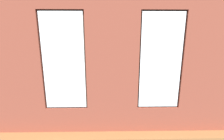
{
  "coord_description": "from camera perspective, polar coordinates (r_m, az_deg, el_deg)",
  "views": [
    {
      "loc": [
        0.07,
        5.82,
        2.26
      ],
      "look_at": [
        -0.03,
        0.4,
        1.06
      ],
      "focal_mm": 24.0,
      "sensor_mm": 36.0,
      "label": 1
    }
  ],
  "objects": [
    {
      "name": "potted_plant_near_tv",
      "position": [
        5.85,
        -21.93,
        -3.95
      ],
      "size": [
        1.06,
        0.97,
        1.26
      ],
      "color": "brown",
      "rests_on": "ground_plane"
    },
    {
      "name": "candle_jar",
      "position": [
        5.85,
        -4.13,
        -5.41
      ],
      "size": [
        0.08,
        0.08,
        0.1
      ],
      "primitive_type": "cylinder",
      "color": "#B7333D",
      "rests_on": "coffee_table"
    },
    {
      "name": "potted_plant_beside_window_right",
      "position": [
        4.67,
        -26.53,
        -9.91
      ],
      "size": [
        0.57,
        0.57,
        0.9
      ],
      "color": "#47423D",
      "rests_on": "ground_plane"
    },
    {
      "name": "papasan_chair",
      "position": [
        7.55,
        -6.99,
        -1.67
      ],
      "size": [
        1.01,
        1.01,
        0.66
      ],
      "color": "olive",
      "rests_on": "ground_plane"
    },
    {
      "name": "potted_plant_corner_far_left",
      "position": [
        4.88,
        31.32,
        -6.38
      ],
      "size": [
        1.05,
        0.94,
        1.53
      ],
      "color": "#47423D",
      "rests_on": "ground_plane"
    },
    {
      "name": "table_plant_small",
      "position": [
        6.02,
        -1.39,
        -3.75
      ],
      "size": [
        0.19,
        0.19,
        0.29
      ],
      "color": "brown",
      "rests_on": "coffee_table"
    },
    {
      "name": "ground_plane",
      "position": [
        6.27,
        -0.3,
        -9.16
      ],
      "size": [
        6.7,
        5.74,
        0.1
      ],
      "primitive_type": "cube",
      "color": "brown"
    },
    {
      "name": "white_wall_right",
      "position": [
        6.36,
        -28.57,
        6.01
      ],
      "size": [
        0.1,
        4.74,
        3.42
      ],
      "primitive_type": "cube",
      "color": "silver",
      "rests_on": "ground_plane"
    },
    {
      "name": "potted_plant_by_left_couch",
      "position": [
        7.95,
        13.75,
        -2.17
      ],
      "size": [
        0.28,
        0.28,
        0.46
      ],
      "color": "brown",
      "rests_on": "ground_plane"
    },
    {
      "name": "tv_flatscreen",
      "position": [
        6.87,
        -23.49,
        -0.13
      ],
      "size": [
        0.97,
        0.2,
        0.64
      ],
      "color": "black",
      "rests_on": "media_console"
    },
    {
      "name": "coffee_table",
      "position": [
        5.99,
        0.53,
        -5.89
      ],
      "size": [
        1.59,
        0.82,
        0.42
      ],
      "color": "olive",
      "rests_on": "ground_plane"
    },
    {
      "name": "couch_by_window",
      "position": [
        4.43,
        -2.43,
        -13.41
      ],
      "size": [
        1.96,
        0.87,
        0.8
      ],
      "color": "black",
      "rests_on": "ground_plane"
    },
    {
      "name": "potted_plant_mid_room_small",
      "position": [
        6.74,
        6.01,
        -3.66
      ],
      "size": [
        0.34,
        0.34,
        0.57
      ],
      "color": "#47423D",
      "rests_on": "ground_plane"
    },
    {
      "name": "media_console",
      "position": [
        7.01,
        -23.07,
        -4.95
      ],
      "size": [
        0.97,
        0.42,
        0.56
      ],
      "primitive_type": "cube",
      "color": "black",
      "rests_on": "ground_plane"
    },
    {
      "name": "remote_black",
      "position": [
        5.86,
        1.73,
        -5.73
      ],
      "size": [
        0.17,
        0.14,
        0.02
      ],
      "primitive_type": "cube",
      "rotation": [
        0.0,
        0.0,
        4.11
      ],
      "color": "black",
      "rests_on": "coffee_table"
    },
    {
      "name": "couch_left",
      "position": [
        6.71,
        20.25,
        -5.05
      ],
      "size": [
        0.89,
        2.08,
        0.8
      ],
      "rotation": [
        0.0,
        0.0,
        1.56
      ],
      "color": "black",
      "rests_on": "ground_plane"
    },
    {
      "name": "brick_wall_with_windows",
      "position": [
        3.38,
        0.18,
        2.79
      ],
      "size": [
        6.1,
        0.3,
        3.42
      ],
      "color": "brown",
      "rests_on": "ground_plane"
    },
    {
      "name": "cup_ceramic",
      "position": [
        5.96,
        0.53,
        -5.05
      ],
      "size": [
        0.08,
        0.08,
        0.09
      ],
      "primitive_type": "cylinder",
      "color": "#B23D38",
      "rests_on": "coffee_table"
    }
  ]
}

